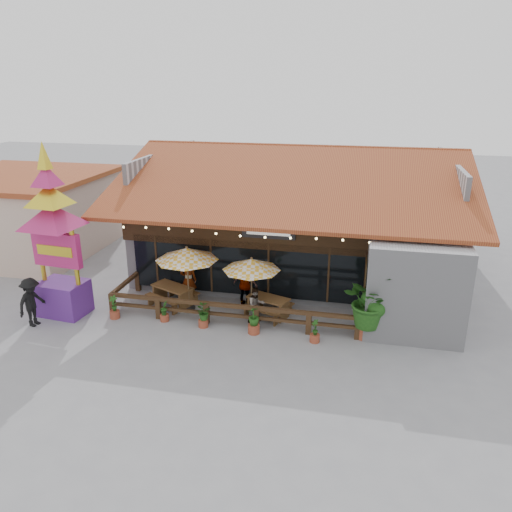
% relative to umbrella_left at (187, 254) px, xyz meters
% --- Properties ---
extents(ground, '(100.00, 100.00, 0.00)m').
position_rel_umbrella_left_xyz_m(ground, '(3.62, -0.64, -2.40)').
color(ground, gray).
rests_on(ground, ground).
extents(restaurant_building, '(15.50, 14.73, 6.09)m').
position_rel_umbrella_left_xyz_m(restaurant_building, '(3.89, 5.97, -0.19)').
color(restaurant_building, '#B6B5BB').
rests_on(restaurant_building, ground).
extents(patio_railing, '(10.00, 2.60, 0.92)m').
position_rel_umbrella_left_xyz_m(patio_railing, '(1.37, -0.91, -1.78)').
color(patio_railing, '#432D17').
rests_on(patio_railing, ground).
extents(neighbor_building, '(8.40, 8.40, 4.22)m').
position_rel_umbrella_left_xyz_m(neighbor_building, '(-11.38, 5.36, -0.26)').
color(neighbor_building, beige).
rests_on(neighbor_building, ground).
extents(umbrella_left, '(3.16, 3.16, 2.75)m').
position_rel_umbrella_left_xyz_m(umbrella_left, '(0.00, 0.00, 0.00)').
color(umbrella_left, brown).
rests_on(umbrella_left, ground).
extents(umbrella_right, '(2.68, 2.68, 2.48)m').
position_rel_umbrella_left_xyz_m(umbrella_right, '(2.68, -0.00, -0.23)').
color(umbrella_right, brown).
rests_on(umbrella_right, ground).
extents(picnic_table_left, '(2.23, 2.11, 0.85)m').
position_rel_umbrella_left_xyz_m(picnic_table_left, '(-0.79, 0.20, -1.82)').
color(picnic_table_left, brown).
rests_on(picnic_table_left, ground).
extents(picnic_table_right, '(2.05, 1.91, 0.80)m').
position_rel_umbrella_left_xyz_m(picnic_table_right, '(3.35, 0.03, -1.86)').
color(picnic_table_right, brown).
rests_on(picnic_table_right, ground).
extents(thai_sign_tower, '(3.00, 3.00, 7.46)m').
position_rel_umbrella_left_xyz_m(thai_sign_tower, '(-4.81, -1.52, 1.54)').
color(thai_sign_tower, '#53227C').
rests_on(thai_sign_tower, ground).
extents(tropical_plant, '(2.14, 2.29, 2.55)m').
position_rel_umbrella_left_xyz_m(tropical_plant, '(7.24, -0.99, -0.94)').
color(tropical_plant, brown).
rests_on(tropical_plant, ground).
extents(diner_a, '(0.75, 0.53, 1.93)m').
position_rel_umbrella_left_xyz_m(diner_a, '(-0.25, 0.72, -1.43)').
color(diner_a, '#382111').
rests_on(diner_a, ground).
extents(diner_b, '(0.89, 0.85, 1.45)m').
position_rel_umbrella_left_xyz_m(diner_b, '(2.99, -0.61, -1.67)').
color(diner_b, '#382111').
rests_on(diner_b, ground).
extents(diner_c, '(1.17, 0.68, 1.87)m').
position_rel_umbrella_left_xyz_m(diner_c, '(2.23, 0.80, -1.46)').
color(diner_c, '#382111').
rests_on(diner_c, ground).
extents(pedestrian, '(0.93, 1.37, 1.96)m').
position_rel_umbrella_left_xyz_m(pedestrian, '(-5.37, -2.72, -1.42)').
color(pedestrian, black).
rests_on(pedestrian, ground).
extents(planter_a, '(0.40, 0.40, 0.97)m').
position_rel_umbrella_left_xyz_m(planter_a, '(-2.62, -1.49, -1.99)').
color(planter_a, brown).
rests_on(planter_a, ground).
extents(planter_b, '(0.35, 0.35, 0.86)m').
position_rel_umbrella_left_xyz_m(planter_b, '(-0.57, -1.30, -2.01)').
color(planter_b, brown).
rests_on(planter_b, ground).
extents(planter_c, '(0.66, 0.60, 0.93)m').
position_rel_umbrella_left_xyz_m(planter_c, '(1.09, -1.46, -1.87)').
color(planter_c, brown).
rests_on(planter_c, ground).
extents(planter_d, '(0.58, 0.58, 1.08)m').
position_rel_umbrella_left_xyz_m(planter_d, '(3.11, -1.53, -1.87)').
color(planter_d, brown).
rests_on(planter_d, ground).
extents(planter_e, '(0.37, 0.38, 0.90)m').
position_rel_umbrella_left_xyz_m(planter_e, '(5.42, -1.70, -2.02)').
color(planter_e, brown).
rests_on(planter_e, ground).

